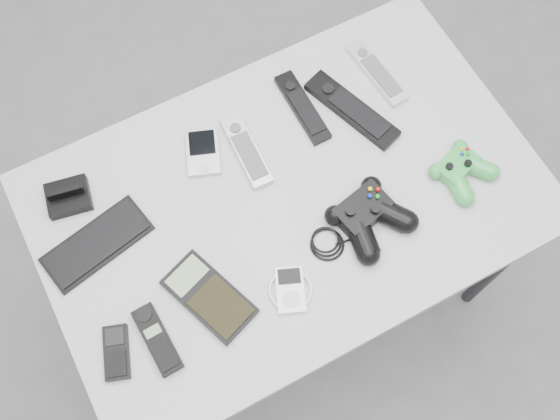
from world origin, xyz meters
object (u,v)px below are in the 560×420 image
pda_keyboard (97,243)px  cordless_handset (157,339)px  desk (289,209)px  remote_silver_b (377,72)px  calculator (209,296)px  remote_black_a (302,107)px  remote_black_b (352,109)px  mobile_phone (116,352)px  controller_black (368,215)px  remote_silver_a (246,150)px  pda (203,152)px  mp3_player (290,290)px  controller_green (461,169)px

pda_keyboard → cordless_handset: 0.24m
desk → remote_silver_b: size_ratio=5.58×
remote_silver_b → calculator: (-0.57, -0.30, -0.00)m
remote_black_a → remote_silver_b: bearing=0.6°
calculator → remote_black_b: bearing=6.9°
remote_black_b → mobile_phone: (-0.68, -0.25, -0.00)m
cordless_handset → controller_black: (0.49, 0.03, 0.02)m
remote_black_b → cordless_handset: same height
pda_keyboard → remote_silver_b: remote_silver_b is taller
remote_silver_a → remote_black_b: (0.26, -0.02, 0.00)m
remote_black_a → mobile_phone: (-0.58, -0.31, -0.00)m
pda_keyboard → remote_silver_a: 0.37m
pda → mp3_player: bearing=-65.3°
desk → calculator: (-0.25, -0.12, 0.07)m
remote_silver_a → calculator: (-0.21, -0.26, -0.00)m
mobile_phone → controller_green: bearing=19.9°
desk → pda: bearing=123.1°
controller_black → controller_green: controller_black is taller
pda → remote_black_a: 0.25m
cordless_handset → controller_green: 0.73m
pda_keyboard → remote_black_a: (0.53, 0.08, 0.00)m
remote_silver_a → calculator: remote_silver_a is taller
remote_silver_b → mobile_phone: remote_silver_b is taller
remote_silver_b → controller_black: size_ratio=0.71×
desk → controller_green: size_ratio=8.01×
remote_black_a → cordless_handset: cordless_handset is taller
pda_keyboard → remote_silver_a: bearing=-4.6°
remote_silver_a → remote_black_b: bearing=-2.2°
pda_keyboard → mp3_player: size_ratio=2.38×
controller_green → remote_black_a: bearing=110.0°
desk → remote_silver_b: remote_silver_b is taller
pda_keyboard → controller_green: 0.79m
remote_black_a → mp3_player: remote_black_a is taller
remote_silver_a → mp3_player: bearing=-98.7°
controller_green → pda: bearing=130.7°
pda_keyboard → remote_silver_b: 0.73m
remote_black_b → remote_silver_b: remote_black_b is taller
desk → cordless_handset: bearing=-158.3°
mp3_player → controller_green: (0.45, 0.06, 0.01)m
desk → calculator: bearing=-154.4°
pda → remote_black_b: bearing=11.1°
mobile_phone → controller_green: controller_green is taller
desk → calculator: size_ratio=5.64×
pda → mobile_phone: size_ratio=1.03×
controller_green → mobile_phone: bearing=164.2°
pda_keyboard → controller_black: size_ratio=0.84×
desk → remote_silver_a: 0.16m
desk → mp3_player: size_ratio=11.19×
desk → pda_keyboard: bearing=166.9°
desk → remote_black_a: size_ratio=5.52×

